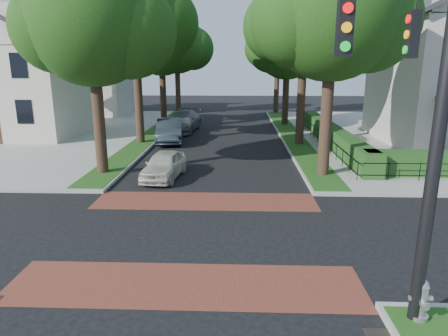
{
  "coord_description": "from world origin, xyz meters",
  "views": [
    {
      "loc": [
        1.32,
        -12.2,
        5.42
      ],
      "look_at": [
        0.78,
        2.47,
        1.6
      ],
      "focal_mm": 32.0,
      "sensor_mm": 36.0,
      "label": 1
    }
  ],
  "objects": [
    {
      "name": "tree_right_far",
      "position": [
        5.6,
        24.22,
        6.91
      ],
      "size": [
        7.25,
        6.23,
        9.74
      ],
      "color": "black",
      "rests_on": "sidewalk_ne"
    },
    {
      "name": "crosswalk_far",
      "position": [
        0.0,
        3.2,
        0.01
      ],
      "size": [
        9.0,
        2.2,
        0.01
      ],
      "primitive_type": "cube",
      "color": "brown",
      "rests_on": "ground"
    },
    {
      "name": "tree_left_back",
      "position": [
        -5.4,
        33.24,
        7.41
      ],
      "size": [
        7.75,
        6.66,
        10.44
      ],
      "color": "black",
      "rests_on": "sidewalk_nw"
    },
    {
      "name": "tree_left_near",
      "position": [
        -5.4,
        7.23,
        7.27
      ],
      "size": [
        7.5,
        6.45,
        10.2
      ],
      "color": "black",
      "rests_on": "sidewalk_nw"
    },
    {
      "name": "fire_hydrant",
      "position": [
        5.2,
        -4.61,
        0.61
      ],
      "size": [
        0.49,
        0.47,
        0.96
      ],
      "rotation": [
        0.0,
        0.0,
        0.06
      ],
      "color": "#A8A8AA",
      "rests_on": "sidewalk_se"
    },
    {
      "name": "house_left_far",
      "position": [
        -15.49,
        31.99,
        5.04
      ],
      "size": [
        10.0,
        9.0,
        10.14
      ],
      "color": "beige",
      "rests_on": "sidewalk_nw"
    },
    {
      "name": "hedge_main_road",
      "position": [
        7.7,
        15.0,
        0.75
      ],
      "size": [
        1.0,
        18.0,
        1.2
      ],
      "primitive_type": "cube",
      "color": "#1A3F16",
      "rests_on": "sidewalk_ne"
    },
    {
      "name": "house_left_near",
      "position": [
        -15.49,
        17.99,
        5.04
      ],
      "size": [
        10.0,
        9.0,
        10.14
      ],
      "color": "beige",
      "rests_on": "sidewalk_nw"
    },
    {
      "name": "tree_right_near",
      "position": [
        5.6,
        7.24,
        7.63
      ],
      "size": [
        7.75,
        6.67,
        10.66
      ],
      "color": "black",
      "rests_on": "sidewalk_ne"
    },
    {
      "name": "grass_strip_ne",
      "position": [
        5.4,
        19.1,
        0.16
      ],
      "size": [
        1.6,
        29.8,
        0.02
      ],
      "primitive_type": "cube",
      "color": "#164212",
      "rests_on": "sidewalk_ne"
    },
    {
      "name": "traffic_signal",
      "position": [
        4.89,
        -4.41,
        4.71
      ],
      "size": [
        2.17,
        2.0,
        8.0
      ],
      "color": "black",
      "rests_on": "sidewalk_se"
    },
    {
      "name": "storm_drain",
      "position": [
        4.3,
        -5.0,
        0.01
      ],
      "size": [
        0.65,
        0.45,
        0.01
      ],
      "primitive_type": "cube",
      "color": "black",
      "rests_on": "ground"
    },
    {
      "name": "grass_strip_nw",
      "position": [
        -5.4,
        19.1,
        0.16
      ],
      "size": [
        1.6,
        29.8,
        0.02
      ],
      "primitive_type": "cube",
      "color": "#164212",
      "rests_on": "sidewalk_nw"
    },
    {
      "name": "parked_car_middle",
      "position": [
        -3.6,
        15.93,
        0.83
      ],
      "size": [
        2.4,
        5.24,
        1.67
      ],
      "primitive_type": "imported",
      "rotation": [
        0.0,
        0.0,
        0.13
      ],
      "color": "#222B33",
      "rests_on": "ground"
    },
    {
      "name": "tree_right_back",
      "position": [
        5.6,
        33.23,
        7.27
      ],
      "size": [
        7.5,
        6.45,
        10.2
      ],
      "color": "black",
      "rests_on": "sidewalk_ne"
    },
    {
      "name": "tree_left_mid",
      "position": [
        -5.39,
        15.24,
        8.34
      ],
      "size": [
        8.0,
        6.88,
        11.48
      ],
      "color": "black",
      "rests_on": "sidewalk_nw"
    },
    {
      "name": "tree_left_far",
      "position": [
        -5.4,
        24.22,
        7.12
      ],
      "size": [
        7.0,
        6.02,
        9.86
      ],
      "color": "black",
      "rests_on": "sidewalk_nw"
    },
    {
      "name": "ground",
      "position": [
        0.0,
        0.0,
        0.0
      ],
      "size": [
        120.0,
        120.0,
        0.0
      ],
      "primitive_type": "plane",
      "color": "black",
      "rests_on": "ground"
    },
    {
      "name": "parked_car_rear",
      "position": [
        -3.33,
        20.66,
        0.84
      ],
      "size": [
        2.9,
        5.97,
        1.67
      ],
      "primitive_type": "imported",
      "rotation": [
        0.0,
        0.0,
        -0.1
      ],
      "color": "slate",
      "rests_on": "ground"
    },
    {
      "name": "parked_car_front",
      "position": [
        -2.3,
        6.56,
        0.66
      ],
      "size": [
        2.0,
        4.05,
        1.33
      ],
      "primitive_type": "imported",
      "rotation": [
        0.0,
        0.0,
        -0.11
      ],
      "color": "beige",
      "rests_on": "ground"
    },
    {
      "name": "tree_right_mid",
      "position": [
        5.61,
        15.25,
        7.99
      ],
      "size": [
        8.25,
        7.09,
        11.22
      ],
      "color": "black",
      "rests_on": "sidewalk_ne"
    },
    {
      "name": "fence_main_road",
      "position": [
        6.9,
        15.0,
        0.6
      ],
      "size": [
        0.06,
        18.0,
        0.9
      ],
      "primitive_type": null,
      "color": "black",
      "rests_on": "sidewalk_ne"
    },
    {
      "name": "crosswalk_near",
      "position": [
        0.0,
        -3.2,
        0.01
      ],
      "size": [
        9.0,
        2.2,
        0.01
      ],
      "primitive_type": "cube",
      "color": "brown",
      "rests_on": "ground"
    }
  ]
}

